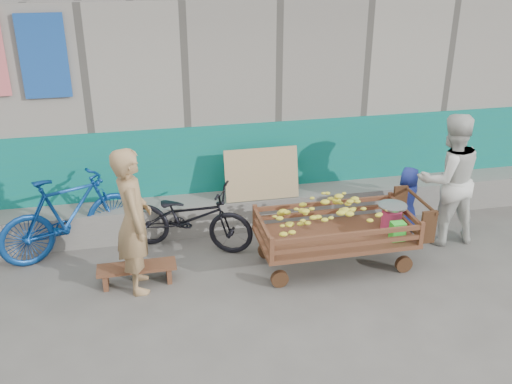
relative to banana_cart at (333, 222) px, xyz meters
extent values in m
plane|color=#514F49|center=(-0.91, -1.05, -0.58)|extent=(80.00, 80.00, 0.00)
cube|color=gray|center=(-0.91, 3.05, 0.92)|extent=(12.00, 3.00, 3.00)
cube|color=#0D7371|center=(-0.91, 1.54, 0.12)|extent=(12.00, 0.03, 1.40)
cube|color=slate|center=(-0.91, 1.30, -0.36)|extent=(12.00, 0.50, 0.45)
cube|color=tan|center=(-0.61, 1.17, 0.22)|extent=(1.00, 0.19, 0.68)
cube|color=#1C4DA3|center=(-3.21, 1.51, 1.82)|extent=(0.55, 0.03, 1.00)
cube|color=brown|center=(0.03, 0.00, -0.20)|extent=(1.85, 0.92, 0.05)
cylinder|color=#372112|center=(-0.74, -0.34, -0.48)|extent=(0.21, 0.06, 0.21)
cube|color=brown|center=(-0.86, -0.43, -0.03)|extent=(0.05, 0.05, 0.29)
cylinder|color=#372112|center=(-0.74, 0.34, -0.48)|extent=(0.21, 0.06, 0.21)
cube|color=brown|center=(-0.86, 0.43, -0.03)|extent=(0.05, 0.05, 0.29)
cylinder|color=#372112|center=(0.80, -0.34, -0.48)|extent=(0.21, 0.06, 0.21)
cube|color=brown|center=(0.93, -0.43, -0.03)|extent=(0.05, 0.05, 0.29)
cylinder|color=#372112|center=(0.80, 0.34, -0.48)|extent=(0.21, 0.06, 0.21)
cube|color=brown|center=(0.93, 0.43, -0.03)|extent=(0.05, 0.05, 0.29)
cube|color=brown|center=(0.03, -0.43, -0.07)|extent=(1.79, 0.04, 0.05)
cube|color=brown|center=(0.03, -0.43, 0.05)|extent=(1.79, 0.04, 0.05)
cube|color=brown|center=(0.03, 0.43, -0.07)|extent=(1.79, 0.04, 0.05)
cube|color=brown|center=(0.03, 0.43, 0.05)|extent=(1.79, 0.04, 0.05)
cube|color=brown|center=(-0.86, 0.00, -0.07)|extent=(0.04, 0.86, 0.05)
cube|color=brown|center=(-0.86, 0.00, 0.05)|extent=(0.04, 0.86, 0.05)
cube|color=brown|center=(0.93, 0.00, -0.07)|extent=(0.04, 0.86, 0.05)
cube|color=brown|center=(0.93, 0.00, 0.05)|extent=(0.04, 0.86, 0.05)
cylinder|color=#372112|center=(1.11, 0.00, 0.19)|extent=(0.04, 0.82, 0.04)
cube|color=#372112|center=(1.04, 0.38, 0.01)|extent=(0.18, 0.04, 0.41)
cube|color=#372112|center=(1.04, -0.38, 0.01)|extent=(0.18, 0.04, 0.41)
ellipsoid|color=yellow|center=(-0.07, 0.00, 0.05)|extent=(1.33, 0.72, 0.45)
cylinder|color=#DA366C|center=(0.75, 0.00, -0.04)|extent=(0.25, 0.25, 0.27)
cylinder|color=silver|center=(0.75, 0.00, 0.10)|extent=(0.03, 0.03, 0.06)
cylinder|color=silver|center=(0.75, 0.00, 0.15)|extent=(0.35, 0.35, 0.02)
cube|color=green|center=(0.70, -0.29, -0.05)|extent=(0.16, 0.12, 0.23)
cube|color=brown|center=(-2.33, 0.10, -0.38)|extent=(0.90, 0.27, 0.04)
cube|color=brown|center=(-2.69, 0.10, -0.49)|extent=(0.05, 0.25, 0.18)
cube|color=brown|center=(-1.97, 0.10, -0.49)|extent=(0.05, 0.25, 0.18)
imported|color=#9B7950|center=(-2.31, 0.01, 0.26)|extent=(0.45, 0.64, 1.69)
imported|color=silver|center=(1.65, 0.32, 0.28)|extent=(0.84, 0.66, 1.73)
imported|color=#2939A9|center=(1.31, 0.68, -0.13)|extent=(0.53, 0.49, 0.92)
imported|color=black|center=(-1.64, 0.80, -0.14)|extent=(1.77, 1.21, 0.88)
imported|color=navy|center=(-3.10, 0.99, -0.05)|extent=(1.82, 1.17, 1.06)
camera|label=1|loc=(-2.19, -5.74, 3.05)|focal=40.00mm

